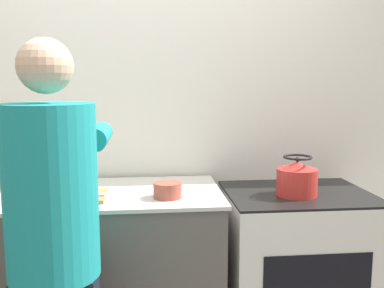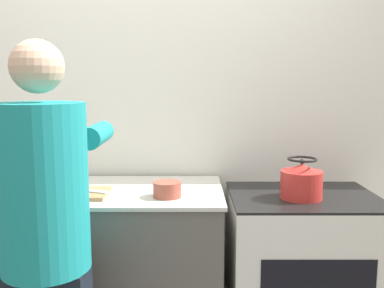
% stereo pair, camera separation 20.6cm
% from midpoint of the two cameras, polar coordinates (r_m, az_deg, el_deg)
% --- Properties ---
extents(wall_back, '(8.00, 0.05, 2.60)m').
position_cam_midpoint_polar(wall_back, '(2.51, -2.58, 4.17)').
color(wall_back, white).
rests_on(wall_back, ground_plane).
extents(counter, '(1.53, 0.64, 0.93)m').
position_cam_midpoint_polar(counter, '(2.41, -12.85, -16.79)').
color(counter, '#5B5651').
rests_on(counter, ground_plane).
extents(oven, '(0.75, 0.60, 0.91)m').
position_cam_midpoint_polar(oven, '(2.45, 16.61, -16.88)').
color(oven, silver).
rests_on(oven, ground_plane).
extents(person, '(0.38, 0.62, 1.63)m').
position_cam_midpoint_polar(person, '(1.74, -15.73, -12.02)').
color(person, black).
rests_on(person, ground_plane).
extents(cutting_board, '(0.29, 0.23, 0.02)m').
position_cam_midpoint_polar(cutting_board, '(2.14, -12.55, -6.50)').
color(cutting_board, '#A87A4C').
rests_on(cutting_board, counter).
extents(knife, '(0.25, 0.11, 0.01)m').
position_cam_midpoint_polar(knife, '(2.14, -11.79, -6.11)').
color(knife, silver).
rests_on(knife, cutting_board).
extents(kettle, '(0.21, 0.21, 0.20)m').
position_cam_midpoint_polar(kettle, '(2.21, 16.84, -4.81)').
color(kettle, red).
rests_on(kettle, oven).
extents(bowl_prep, '(0.14, 0.14, 0.07)m').
position_cam_midpoint_polar(bowl_prep, '(2.05, -0.61, -6.12)').
color(bowl_prep, '#9E4738').
rests_on(bowl_prep, counter).
extents(canister_jar, '(0.14, 0.14, 0.15)m').
position_cam_midpoint_polar(canister_jar, '(2.43, -18.89, -3.29)').
color(canister_jar, tan).
rests_on(canister_jar, counter).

